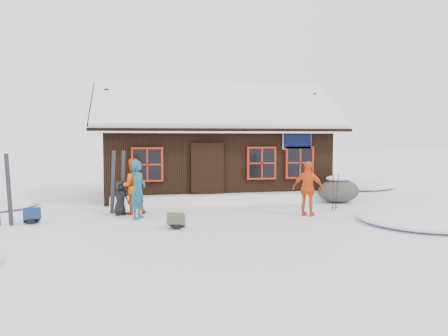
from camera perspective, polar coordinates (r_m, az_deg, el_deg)
The scene contains 14 objects.
ground at distance 12.35m, azimuth -4.43°, elevation -6.43°, with size 120.00×120.00×0.00m, color white.
mountain_hut at distance 17.31m, azimuth -1.62°, elevation 1.82°, with size 8.90×6.09×4.42m.
snow_drift at distance 14.76m, azimuth 0.25°, elevation -4.02°, with size 7.60×0.60×0.35m, color white.
snow_mounds at distance 14.45m, azimuth 1.16°, elevation -4.89°, with size 20.60×13.20×0.48m.
skier_teal at distance 12.23m, azimuth -11.14°, elevation -2.79°, with size 0.59×0.39×1.61m, color navy.
skier_orange_left at distance 13.00m, azimuth -11.87°, elevation -2.35°, with size 0.79×0.62×1.63m, color #D0500E.
skier_orange_right at distance 12.63m, azimuth 10.95°, elevation -2.68°, with size 0.91×0.38×1.56m, color #E34D17.
skier_crouched at distance 12.95m, azimuth -13.42°, elevation -3.85°, with size 0.48×0.31×0.98m, color black.
boulder at distance 15.52m, azimuth 14.74°, elevation -2.81°, with size 1.45×1.09×0.84m.
ski_pair_mid at distance 12.36m, azimuth -26.99°, elevation -2.66°, with size 0.50×0.08×1.89m.
ski_pair_right at distance 13.15m, azimuth -13.68°, elevation -1.94°, with size 0.49×0.21×1.90m.
ski_poles at distance 13.82m, azimuth 14.28°, elevation -3.15°, with size 0.21×0.10×1.16m.
backpack_blue at distance 12.53m, azimuth -23.79°, elevation -5.94°, with size 0.40×0.53×0.29m, color #102447.
backpack_olive at distance 10.90m, azimuth -6.24°, elevation -7.09°, with size 0.39×0.52×0.28m, color #454031.
Camera 1 is at (-1.53, -12.05, 2.23)m, focal length 35.00 mm.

